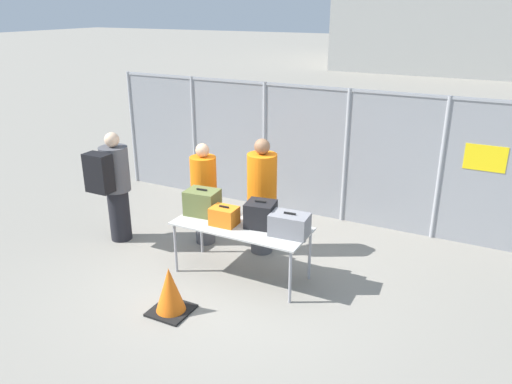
# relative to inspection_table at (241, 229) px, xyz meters

# --- Properties ---
(ground_plane) EXTENTS (120.00, 120.00, 0.00)m
(ground_plane) POSITION_rel_inspection_table_xyz_m (-0.11, -0.09, -0.72)
(ground_plane) COLOR gray
(fence_section) EXTENTS (7.81, 0.07, 2.34)m
(fence_section) POSITION_rel_inspection_table_xyz_m (-0.10, 2.52, 0.50)
(fence_section) COLOR #9EA0A5
(fence_section) RESTS_ON ground_plane
(inspection_table) EXTENTS (1.89, 0.79, 0.78)m
(inspection_table) POSITION_rel_inspection_table_xyz_m (0.00, 0.00, 0.00)
(inspection_table) COLOR #B2B2AD
(inspection_table) RESTS_ON ground_plane
(suitcase_olive) EXTENTS (0.49, 0.39, 0.38)m
(suitcase_olive) POSITION_rel_inspection_table_xyz_m (-0.69, 0.10, 0.24)
(suitcase_olive) COLOR #566033
(suitcase_olive) RESTS_ON inspection_table
(suitcase_orange) EXTENTS (0.36, 0.29, 0.27)m
(suitcase_orange) POSITION_rel_inspection_table_xyz_m (-0.22, -0.08, 0.18)
(suitcase_orange) COLOR orange
(suitcase_orange) RESTS_ON inspection_table
(suitcase_black) EXTENTS (0.43, 0.41, 0.37)m
(suitcase_black) POSITION_rel_inspection_table_xyz_m (0.24, 0.11, 0.23)
(suitcase_black) COLOR black
(suitcase_black) RESTS_ON inspection_table
(suitcase_grey) EXTENTS (0.52, 0.36, 0.32)m
(suitcase_grey) POSITION_rel_inspection_table_xyz_m (0.71, 0.03, 0.20)
(suitcase_grey) COLOR slate
(suitcase_grey) RESTS_ON inspection_table
(traveler_hooded) EXTENTS (0.44, 0.69, 1.79)m
(traveler_hooded) POSITION_rel_inspection_table_xyz_m (-2.33, 0.07, 0.27)
(traveler_hooded) COLOR black
(traveler_hooded) RESTS_ON ground_plane
(security_worker_near) EXTENTS (0.45, 0.45, 1.81)m
(security_worker_near) POSITION_rel_inspection_table_xyz_m (-0.08, 0.80, 0.21)
(security_worker_near) COLOR #4C4C51
(security_worker_near) RESTS_ON ground_plane
(security_worker_far) EXTENTS (0.41, 0.41, 1.65)m
(security_worker_far) POSITION_rel_inspection_table_xyz_m (-1.03, 0.67, 0.13)
(security_worker_far) COLOR #4C4C51
(security_worker_far) RESTS_ON ground_plane
(utility_trailer) EXTENTS (3.59, 2.20, 0.75)m
(utility_trailer) POSITION_rel_inspection_table_xyz_m (2.01, 3.81, -0.29)
(utility_trailer) COLOR white
(utility_trailer) RESTS_ON ground_plane
(distant_hangar) EXTENTS (15.26, 12.74, 7.41)m
(distant_hangar) POSITION_rel_inspection_table_xyz_m (0.88, 29.09, 2.98)
(distant_hangar) COLOR #999993
(distant_hangar) RESTS_ON ground_plane
(traffic_cone) EXTENTS (0.49, 0.49, 0.62)m
(traffic_cone) POSITION_rel_inspection_table_xyz_m (-0.36, -1.20, -0.43)
(traffic_cone) COLOR black
(traffic_cone) RESTS_ON ground_plane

